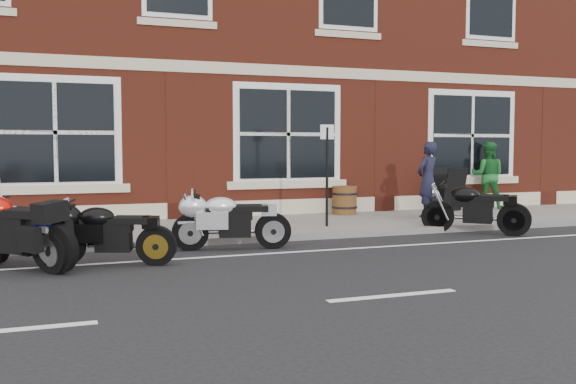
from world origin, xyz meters
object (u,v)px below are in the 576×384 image
at_px(a_board_sign, 450,189).
at_px(pedestrian_right, 488,175).
at_px(barrel_planter, 345,200).
at_px(parking_sign, 327,168).
at_px(moto_sport_silver, 229,219).
at_px(pedestrian_left, 428,179).
at_px(moto_sport_black, 108,232).
at_px(moto_sport_red, 8,227).
at_px(moto_touring_silver, 21,231).
at_px(moto_naked_black, 473,207).

bearing_deg(a_board_sign, pedestrian_right, -0.38).
distance_m(barrel_planter, parking_sign, 2.46).
bearing_deg(a_board_sign, moto_sport_silver, -163.38).
xyz_separation_m(pedestrian_left, parking_sign, (-2.77, -0.77, 0.31)).
relative_size(moto_sport_black, a_board_sign, 1.67).
height_order(moto_sport_red, moto_sport_black, moto_sport_red).
bearing_deg(a_board_sign, parking_sign, -165.95).
distance_m(moto_sport_black, barrel_planter, 6.93).
height_order(moto_sport_silver, pedestrian_left, pedestrian_left).
relative_size(moto_sport_black, moto_sport_silver, 0.92).
relative_size(moto_sport_red, parking_sign, 0.88).
distance_m(moto_sport_red, parking_sign, 6.00).
bearing_deg(moto_sport_red, barrel_planter, -17.63).
height_order(moto_sport_silver, a_board_sign, a_board_sign).
distance_m(moto_sport_red, pedestrian_left, 8.84).
height_order(pedestrian_left, parking_sign, parking_sign).
relative_size(moto_touring_silver, a_board_sign, 1.55).
height_order(moto_touring_silver, moto_sport_black, moto_touring_silver).
relative_size(moto_touring_silver, parking_sign, 0.83).
bearing_deg(barrel_planter, pedestrian_left, -37.94).
height_order(a_board_sign, barrel_planter, a_board_sign).
bearing_deg(pedestrian_right, moto_touring_silver, 58.20).
height_order(moto_sport_silver, pedestrian_right, pedestrian_right).
bearing_deg(parking_sign, moto_touring_silver, -158.05).
xyz_separation_m(pedestrian_right, a_board_sign, (-1.26, -0.21, -0.31)).
relative_size(moto_sport_black, pedestrian_left, 1.06).
height_order(moto_touring_silver, parking_sign, parking_sign).
height_order(moto_sport_black, pedestrian_right, pedestrian_right).
relative_size(moto_touring_silver, barrel_planter, 2.52).
distance_m(moto_touring_silver, parking_sign, 5.85).
distance_m(moto_sport_silver, moto_naked_black, 4.91).
bearing_deg(pedestrian_left, moto_sport_black, -1.16).
xyz_separation_m(moto_sport_black, parking_sign, (4.31, 2.16, 0.79)).
distance_m(pedestrian_right, parking_sign, 5.70).
bearing_deg(moto_touring_silver, moto_naked_black, -30.27).
xyz_separation_m(moto_touring_silver, moto_sport_red, (-0.15, -0.04, 0.07)).
bearing_deg(moto_sport_black, barrel_planter, -33.29).
xyz_separation_m(moto_touring_silver, pedestrian_right, (10.79, 3.94, 0.44)).
xyz_separation_m(a_board_sign, parking_sign, (-4.06, -1.79, 0.62)).
bearing_deg(moto_touring_silver, moto_sport_silver, -25.61).
bearing_deg(parking_sign, pedestrian_left, 17.90).
bearing_deg(pedestrian_right, moto_naked_black, 87.08).
height_order(moto_sport_red, parking_sign, parking_sign).
xyz_separation_m(moto_sport_black, barrel_planter, (5.60, 4.08, -0.03)).
xyz_separation_m(moto_sport_silver, barrel_planter, (3.63, 3.31, -0.05)).
distance_m(moto_naked_black, parking_sign, 2.91).
distance_m(moto_naked_black, barrel_planter, 3.35).
height_order(moto_sport_black, barrel_planter, moto_sport_black).
xyz_separation_m(pedestrian_left, a_board_sign, (1.29, 1.02, -0.31)).
xyz_separation_m(moto_sport_silver, moto_naked_black, (4.90, 0.21, 0.03)).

